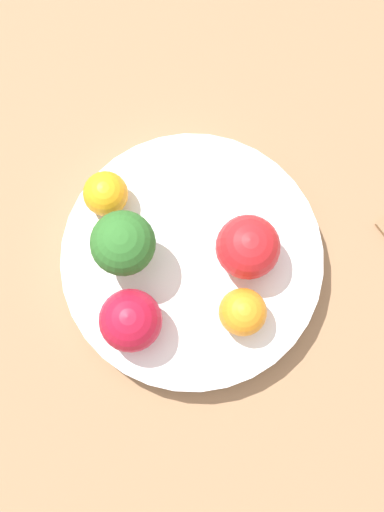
{
  "coord_description": "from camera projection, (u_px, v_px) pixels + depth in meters",
  "views": [
    {
      "loc": [
        -0.09,
        0.1,
        0.73
      ],
      "look_at": [
        0.0,
        0.0,
        0.06
      ],
      "focal_mm": 50.0,
      "sensor_mm": 36.0,
      "label": 1
    }
  ],
  "objects": [
    {
      "name": "orange_front",
      "position": [
        243.0,
        312.0,
        0.66
      ],
      "size": [
        0.04,
        0.04,
        0.04
      ],
      "color": "orange",
      "rests_on": "bowl"
    },
    {
      "name": "orange_back",
      "position": [
        106.0,
        194.0,
        0.68
      ],
      "size": [
        0.04,
        0.04,
        0.04
      ],
      "color": "orange",
      "rests_on": "bowl"
    },
    {
      "name": "table_surface",
      "position": [
        192.0,
        266.0,
        0.73
      ],
      "size": [
        1.2,
        1.2,
        0.02
      ],
      "color": "#936D4C",
      "rests_on": "ground_plane"
    },
    {
      "name": "bowl",
      "position": [
        192.0,
        261.0,
        0.7
      ],
      "size": [
        0.26,
        0.26,
        0.03
      ],
      "color": "white",
      "rests_on": "table_surface"
    },
    {
      "name": "broccoli",
      "position": [
        123.0,
        244.0,
        0.64
      ],
      "size": [
        0.06,
        0.06,
        0.08
      ],
      "color": "#99C17A",
      "rests_on": "bowl"
    },
    {
      "name": "ground_plane",
      "position": [
        192.0,
        268.0,
        0.74
      ],
      "size": [
        6.0,
        6.0,
        0.0
      ],
      "primitive_type": "plane",
      "color": "gray"
    },
    {
      "name": "apple_green",
      "position": [
        248.0,
        247.0,
        0.66
      ],
      "size": [
        0.06,
        0.06,
        0.06
      ],
      "color": "red",
      "rests_on": "bowl"
    },
    {
      "name": "apple_red",
      "position": [
        131.0,
        321.0,
        0.65
      ],
      "size": [
        0.06,
        0.06,
        0.06
      ],
      "color": "#B7142D",
      "rests_on": "bowl"
    }
  ]
}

